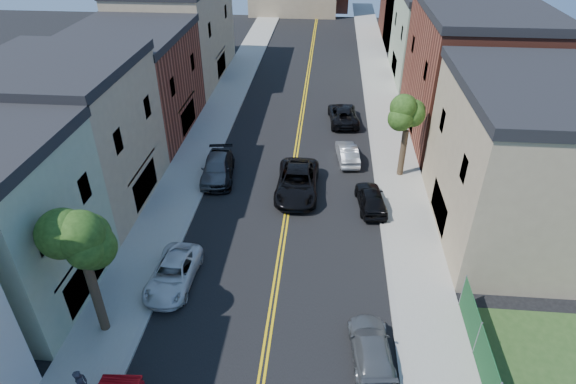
% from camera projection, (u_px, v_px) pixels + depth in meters
% --- Properties ---
extents(sidewalk_left, '(3.20, 100.00, 0.15)m').
position_uv_depth(sidewalk_left, '(218.00, 113.00, 44.99)').
color(sidewalk_left, gray).
rests_on(sidewalk_left, ground).
extents(sidewalk_right, '(3.20, 100.00, 0.15)m').
position_uv_depth(sidewalk_right, '(388.00, 119.00, 43.84)').
color(sidewalk_right, gray).
rests_on(sidewalk_right, ground).
extents(curb_left, '(0.30, 100.00, 0.15)m').
position_uv_depth(curb_left, '(236.00, 114.00, 44.86)').
color(curb_left, gray).
rests_on(curb_left, ground).
extents(curb_right, '(0.30, 100.00, 0.15)m').
position_uv_depth(curb_right, '(368.00, 118.00, 43.97)').
color(curb_right, gray).
rests_on(curb_right, ground).
extents(bldg_left_tan_near, '(9.00, 10.00, 9.00)m').
position_uv_depth(bldg_left_tan_near, '(69.00, 140.00, 30.48)').
color(bldg_left_tan_near, '#998466').
rests_on(bldg_left_tan_near, ground).
extents(bldg_left_brick, '(9.00, 12.00, 8.00)m').
position_uv_depth(bldg_left_brick, '(132.00, 86.00, 39.96)').
color(bldg_left_brick, brown).
rests_on(bldg_left_brick, ground).
extents(bldg_left_tan_far, '(9.00, 16.00, 9.50)m').
position_uv_depth(bldg_left_tan_far, '(178.00, 33.00, 51.26)').
color(bldg_left_tan_far, '#998466').
rests_on(bldg_left_tan_far, ground).
extents(bldg_right_tan, '(9.00, 12.00, 9.00)m').
position_uv_depth(bldg_right_tan, '(527.00, 167.00, 27.61)').
color(bldg_right_tan, '#998466').
rests_on(bldg_right_tan, ground).
extents(bldg_right_brick, '(9.00, 14.00, 10.00)m').
position_uv_depth(bldg_right_brick, '(472.00, 76.00, 39.05)').
color(bldg_right_brick, brown).
rests_on(bldg_right_brick, ground).
extents(bldg_right_palegrn, '(9.00, 12.00, 8.50)m').
position_uv_depth(bldg_right_palegrn, '(440.00, 39.00, 51.17)').
color(bldg_right_palegrn, gray).
rests_on(bldg_right_palegrn, ground).
extents(tree_left_mid, '(5.20, 5.20, 9.29)m').
position_uv_depth(tree_left_mid, '(74.00, 220.00, 19.71)').
color(tree_left_mid, '#3C291E').
rests_on(tree_left_mid, sidewalk_left).
extents(tree_right_far, '(4.40, 4.40, 8.03)m').
position_uv_depth(tree_right_far, '(410.00, 103.00, 32.40)').
color(tree_right_far, '#3C291E').
rests_on(tree_right_far, sidewalk_right).
extents(white_pickup, '(2.34, 4.85, 1.33)m').
position_uv_depth(white_pickup, '(173.00, 274.00, 25.63)').
color(white_pickup, silver).
rests_on(white_pickup, ground).
extents(grey_car_left, '(2.36, 5.10, 1.69)m').
position_uv_depth(grey_car_left, '(217.00, 168.00, 34.82)').
color(grey_car_left, '#595C61').
rests_on(grey_car_left, ground).
extents(black_car_left, '(2.72, 5.37, 1.49)m').
position_uv_depth(black_car_left, '(219.00, 169.00, 34.90)').
color(black_car_left, black).
rests_on(black_car_left, ground).
extents(grey_car_right, '(2.18, 4.54, 1.28)m').
position_uv_depth(grey_car_right, '(371.00, 349.00, 21.54)').
color(grey_car_right, '#505457').
rests_on(grey_car_right, ground).
extents(black_car_right, '(2.17, 4.41, 1.45)m').
position_uv_depth(black_car_right, '(371.00, 198.00, 31.65)').
color(black_car_right, black).
rests_on(black_car_right, ground).
extents(silver_car_right, '(1.92, 4.22, 1.34)m').
position_uv_depth(silver_car_right, '(347.00, 153.00, 37.05)').
color(silver_car_right, '#A2A4A9').
rests_on(silver_car_right, ground).
extents(dark_car_right_far, '(2.97, 5.53, 1.48)m').
position_uv_depth(dark_car_right_far, '(343.00, 114.00, 43.08)').
color(dark_car_right_far, black).
rests_on(dark_car_right_far, ground).
extents(black_suv_lane, '(2.83, 6.14, 1.71)m').
position_uv_depth(black_suv_lane, '(297.00, 182.00, 33.12)').
color(black_suv_lane, black).
rests_on(black_suv_lane, ground).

